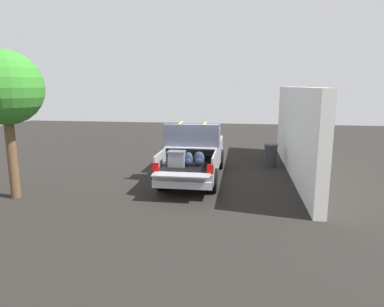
% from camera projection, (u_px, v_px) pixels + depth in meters
% --- Properties ---
extents(ground_plane, '(40.00, 40.00, 0.00)m').
position_uv_depth(ground_plane, '(194.00, 178.00, 13.62)').
color(ground_plane, black).
extents(pickup_truck, '(6.05, 2.06, 2.23)m').
position_uv_depth(pickup_truck, '(196.00, 152.00, 13.80)').
color(pickup_truck, gray).
rests_on(pickup_truck, ground_plane).
extents(building_facade, '(10.39, 0.36, 3.53)m').
position_uv_depth(building_facade, '(296.00, 131.00, 13.96)').
color(building_facade, white).
rests_on(building_facade, ground_plane).
extents(tree_background, '(2.30, 2.30, 4.68)m').
position_uv_depth(tree_background, '(5.00, 89.00, 10.56)').
color(tree_background, brown).
rests_on(tree_background, ground_plane).
extents(trash_can, '(0.60, 0.60, 0.98)m').
position_uv_depth(trash_can, '(271.00, 155.00, 15.55)').
color(trash_can, '#2D2D33').
rests_on(trash_can, ground_plane).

